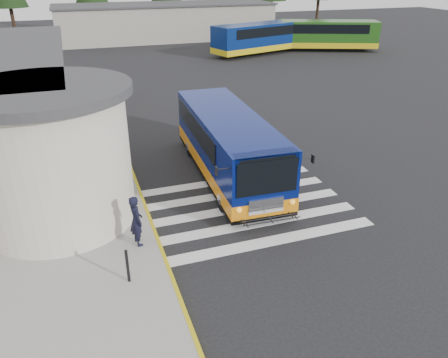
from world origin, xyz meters
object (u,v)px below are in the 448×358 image
object	(u,v)px
pedestrian_a	(136,221)
bollard	(128,266)
transit_bus	(228,147)
far_bus_b	(328,34)
far_bus_a	(258,37)
pedestrian_b	(120,193)

from	to	relation	value
pedestrian_a	bollard	xyz separation A→B (m)	(-0.56, -1.82, -0.33)
transit_bus	pedestrian_a	distance (m)	6.30
bollard	far_bus_b	size ratio (longest dim) A/B	0.10
pedestrian_a	far_bus_a	world-z (taller)	far_bus_a
pedestrian_a	bollard	distance (m)	1.94
pedestrian_a	pedestrian_b	xyz separation A→B (m)	(-0.26, 2.13, -0.01)
transit_bus	bollard	xyz separation A→B (m)	(-5.21, -6.06, -0.62)
pedestrian_a	pedestrian_b	world-z (taller)	pedestrian_a
transit_bus	pedestrian_a	world-z (taller)	transit_bus
transit_bus	pedestrian_a	xyz separation A→B (m)	(-4.65, -4.23, -0.29)
pedestrian_b	bollard	world-z (taller)	pedestrian_b
transit_bus	pedestrian_b	size ratio (longest dim) A/B	5.70
bollard	far_bus_a	xyz separation A→B (m)	(18.04, 32.64, 1.02)
pedestrian_a	bollard	bearing A→B (deg)	151.98
pedestrian_b	far_bus_a	bearing A→B (deg)	129.97
transit_bus	far_bus_a	distance (m)	29.52
pedestrian_b	far_bus_b	xyz separation A→B (m)	(25.69, 28.23, 0.71)
transit_bus	far_bus_b	distance (m)	33.39
bollard	far_bus_b	bearing A→B (deg)	51.07
far_bus_a	far_bus_b	world-z (taller)	far_bus_b
pedestrian_a	transit_bus	bearing A→B (deg)	-58.54
far_bus_a	transit_bus	bearing A→B (deg)	137.21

